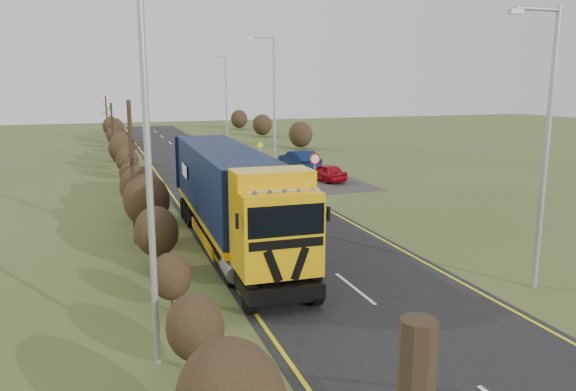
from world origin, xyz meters
The scene contains 14 objects.
ground centered at (0.00, 0.00, 0.00)m, with size 160.00×160.00×0.00m, color #404F21.
road centered at (0.00, 10.00, 0.01)m, with size 8.00×120.00×0.02m, color black.
layby centered at (6.50, 20.00, 0.01)m, with size 6.00×18.00×0.02m, color #312F2B.
lane_markings centered at (0.00, 9.69, 0.03)m, with size 7.52×116.00×0.01m.
hedgerow centered at (-6.00, 7.89, 1.62)m, with size 2.24×102.04×6.05m.
lorry centered at (-2.80, 1.91, 2.35)m, with size 2.89×14.90×4.14m.
car_red_hatchback centered at (7.12, 15.46, 0.61)m, with size 1.44×3.58×1.22m, color #9A0710.
car_blue_sedan centered at (6.95, 20.53, 0.79)m, with size 1.68×4.81×1.59m, color #0A1738.
streetlight_near centered at (5.69, -5.79, 5.00)m, with size 1.93×0.18×9.08m.
streetlight_mid centered at (4.46, 19.37, 5.58)m, with size 2.13×0.20×10.06m.
streetlight_far centered at (5.67, 40.63, 5.31)m, with size 2.04×0.19×9.60m.
left_pole centered at (-6.75, -6.99, 4.76)m, with size 0.16×0.16×9.52m, color #A1A5A7.
speed_sign centered at (4.67, 11.46, 1.80)m, with size 0.70×0.10×2.54m.
warning_board centered at (5.80, 27.39, 0.96)m, with size 0.62×0.11×1.62m.
Camera 1 is at (-7.83, -20.05, 6.77)m, focal length 35.00 mm.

